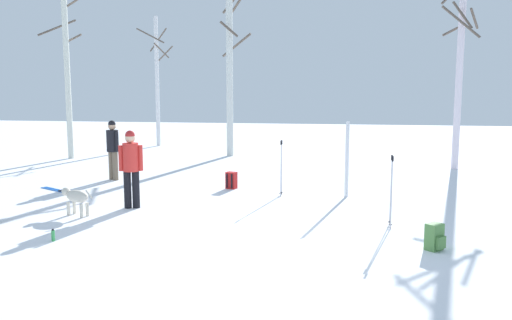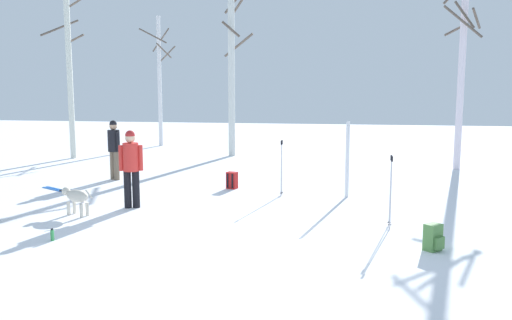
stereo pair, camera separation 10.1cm
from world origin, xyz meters
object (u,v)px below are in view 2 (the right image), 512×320
birch_tree_0 (69,59)px  water_bottle_0 (52,235)px  person_2 (131,164)px  person_1 (114,146)px  water_bottle_1 (82,198)px  ski_poles_1 (391,189)px  birch_tree_1 (160,78)px  backpack_0 (433,238)px  ski_pair_planted_0 (347,160)px  birch_tree_3 (462,53)px  backpack_1 (232,180)px  ski_poles_0 (282,166)px  ski_pair_lying_0 (62,191)px  birch_tree_2 (232,71)px  dog (76,197)px

birch_tree_0 → water_bottle_0: bearing=-62.4°
person_2 → person_1: bearing=120.8°
water_bottle_1 → birch_tree_0: bearing=120.7°
person_2 → water_bottle_0: person_2 is taller
ski_poles_1 → birch_tree_1: 16.09m
backpack_0 → water_bottle_0: bearing=-174.7°
ski_pair_planted_0 → birch_tree_3: size_ratio=0.25×
birch_tree_0 → birch_tree_3: 13.78m
backpack_1 → birch_tree_1: birch_tree_1 is taller
ski_poles_0 → backpack_1: (-1.40, 0.71, -0.52)m
ski_pair_lying_0 → water_bottle_1: 1.69m
person_1 → backpack_0: person_1 is taller
person_2 → birch_tree_2: birch_tree_2 is taller
ski_pair_planted_0 → water_bottle_0: (-4.98, -4.60, -0.81)m
ski_poles_0 → birch_tree_2: birch_tree_2 is taller
person_1 → ski_poles_0: (5.04, -1.42, -0.25)m
birch_tree_2 → birch_tree_3: birch_tree_3 is taller
ski_poles_1 → dog: bearing=-178.3°
ski_poles_1 → birch_tree_3: (2.67, 7.81, 2.99)m
birch_tree_1 → birch_tree_3: size_ratio=0.81×
backpack_1 → ski_poles_1: bearing=-40.5°
water_bottle_0 → water_bottle_1: (-1.01, 2.89, 0.02)m
ski_poles_0 → backpack_0: 4.96m
ski_poles_1 → water_bottle_1: ski_poles_1 is taller
backpack_1 → water_bottle_0: bearing=-111.0°
person_1 → birch_tree_3: 11.16m
water_bottle_0 → birch_tree_3: 13.43m
ski_pair_lying_0 → birch_tree_3: bearing=28.1°
ski_poles_0 → birch_tree_3: (5.07, 5.26, 2.99)m
ski_pair_planted_0 → water_bottle_1: bearing=-164.0°
ski_pair_planted_0 → ski_pair_lying_0: size_ratio=1.17×
ski_pair_lying_0 → ski_pair_planted_0: bearing=4.2°
person_1 → birch_tree_3: bearing=20.8°
ski_pair_planted_0 → backpack_1: (-2.98, 0.61, -0.70)m
ski_pair_planted_0 → backpack_1: bearing=168.4°
water_bottle_1 → person_2: bearing=-11.2°
dog → birch_tree_3: size_ratio=0.12×
backpack_0 → birch_tree_0: bearing=140.9°
dog → water_bottle_1: size_ratio=3.31×
birch_tree_2 → water_bottle_0: bearing=-92.4°
water_bottle_1 → birch_tree_0: size_ratio=0.04×
ski_poles_1 → backpack_0: size_ratio=3.12×
person_2 → ski_poles_0: size_ratio=1.25×
ski_poles_1 → backpack_0: (0.59, -1.36, -0.52)m
birch_tree_1 → birch_tree_2: bearing=-36.2°
person_1 → backpack_1: (3.64, -0.71, -0.77)m
person_2 → ski_poles_1: 5.53m
water_bottle_0 → person_2: bearing=82.9°
backpack_0 → birch_tree_3: bearing=77.3°
birch_tree_3 → ski_pair_lying_0: bearing=-151.9°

